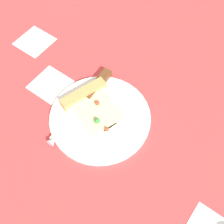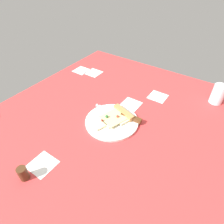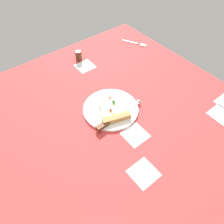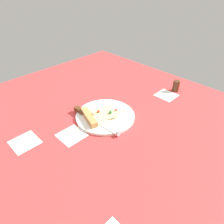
{
  "view_description": "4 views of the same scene",
  "coord_description": "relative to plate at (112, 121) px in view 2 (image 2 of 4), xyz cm",
  "views": [
    {
      "loc": [
        -30.05,
        -26.28,
        61.85
      ],
      "look_at": [
        -1.5,
        -5.38,
        3.49
      ],
      "focal_mm": 47.82,
      "sensor_mm": 36.0,
      "label": 1
    },
    {
      "loc": [
        32.85,
        -54.97,
        59.61
      ],
      "look_at": [
        -4.77,
        -0.19,
        3.29
      ],
      "focal_mm": 30.55,
      "sensor_mm": 36.0,
      "label": 2
    },
    {
      "loc": [
        34.72,
        46.1,
        70.28
      ],
      "look_at": [
        -0.94,
        0.51,
        3.11
      ],
      "focal_mm": 34.29,
      "sensor_mm": 36.0,
      "label": 3
    },
    {
      "loc": [
        -52.2,
        42.0,
        49.93
      ],
      "look_at": [
        -6.23,
        -3.68,
        3.73
      ],
      "focal_mm": 32.4,
      "sensor_mm": 36.0,
      "label": 4
    }
  ],
  "objects": [
    {
      "name": "ground_plane",
      "position": [
        2.97,
        2.99,
        -2.04
      ],
      "size": [
        116.36,
        116.36,
        3.0
      ],
      "color": "#D13838",
      "rests_on": "ground"
    },
    {
      "name": "plate",
      "position": [
        0.0,
        0.0,
        0.0
      ],
      "size": [
        24.02,
        24.02,
        1.1
      ],
      "primitive_type": "cylinder",
      "color": "white",
      "rests_on": "ground_plane"
    },
    {
      "name": "pizza_slice",
      "position": [
        0.79,
        2.47,
        1.34
      ],
      "size": [
        13.89,
        18.96,
        2.62
      ],
      "rotation": [
        0.0,
        0.0,
        2.83
      ],
      "color": "beige",
      "rests_on": "plate"
    },
    {
      "name": "pepper_shaker",
      "position": [
        -8.73,
        -39.75,
        2.14
      ],
      "size": [
        3.27,
        3.27,
        5.37
      ],
      "primitive_type": "cylinder",
      "color": "#4C2D19",
      "rests_on": "ground_plane"
    },
    {
      "name": "drinking_glass",
      "position": [
        35.28,
        42.62,
        4.42
      ],
      "size": [
        6.29,
        6.29,
        9.93
      ],
      "primitive_type": "cylinder",
      "color": "white",
      "rests_on": "ground_plane"
    },
    {
      "name": "knife",
      "position": [
        2.11,
        5.54,
        1.15
      ],
      "size": [
        24.08,
        3.51,
        2.45
      ],
      "rotation": [
        0.0,
        0.0,
        1.63
      ],
      "color": "silver",
      "rests_on": "plate"
    }
  ]
}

